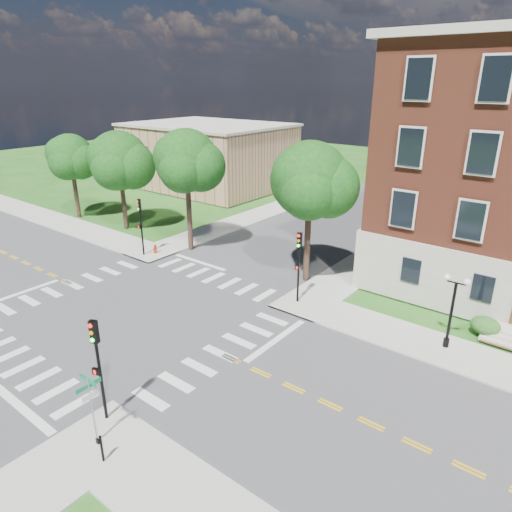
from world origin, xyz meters
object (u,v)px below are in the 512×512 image
Objects in this scene: traffic_signal_nw at (140,220)px; fire_hydrant at (155,249)px; traffic_signal_ne at (299,258)px; push_button_post at (101,447)px; twin_lamp_west at (452,308)px; street_sign_pole at (91,398)px; traffic_signal_se at (98,358)px.

fire_hydrant is at bearing 63.37° from traffic_signal_nw.
traffic_signal_ne is 16.30m from push_button_post.
fire_hydrant is (0.45, 0.90, -2.72)m from traffic_signal_nw.
traffic_signal_nw is (-14.93, -0.71, 0.00)m from traffic_signal_ne.
twin_lamp_west reaches higher than fire_hydrant.
traffic_signal_se is at bearing 131.00° from street_sign_pole.
traffic_signal_se is 1.55× the size of street_sign_pole.
traffic_signal_ne is at bearing 91.85° from street_sign_pole.
push_button_post reaches higher than fire_hydrant.
fire_hydrant is at bearing 134.65° from push_button_post.
traffic_signal_nw reaches higher than street_sign_pole.
traffic_signal_ne is 4.00× the size of push_button_post.
push_button_post is at bearing -84.46° from traffic_signal_ne.
street_sign_pole reaches higher than fire_hydrant.
traffic_signal_se and traffic_signal_nw have the same top height.
twin_lamp_west is 3.53× the size of push_button_post.
traffic_signal_se is 4.00× the size of push_button_post.
traffic_signal_se is at bearing 142.37° from push_button_post.
twin_lamp_west is at bearing 60.80° from street_sign_pole.
traffic_signal_nw is at bearing -177.26° from twin_lamp_west.
traffic_signal_se is 1.13× the size of twin_lamp_west.
traffic_signal_se reaches higher than street_sign_pole.
traffic_signal_se is at bearing -43.59° from traffic_signal_nw.
traffic_signal_nw is at bearing 137.07° from push_button_post.
twin_lamp_west is 5.64× the size of fire_hydrant.
traffic_signal_ne is at bearing 88.33° from traffic_signal_se.
traffic_signal_ne is (0.42, 14.52, 0.00)m from traffic_signal_se.
traffic_signal_ne is 1.00× the size of traffic_signal_nw.
fire_hydrant is (-23.95, -0.27, -2.06)m from twin_lamp_west.
traffic_signal_se is 3.46m from push_button_post.
traffic_signal_ne is at bearing -0.73° from fire_hydrant.
street_sign_pole is (0.50, -15.58, -0.88)m from traffic_signal_ne.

